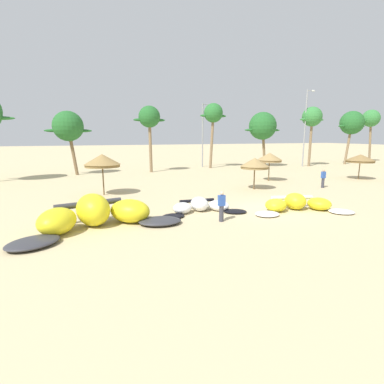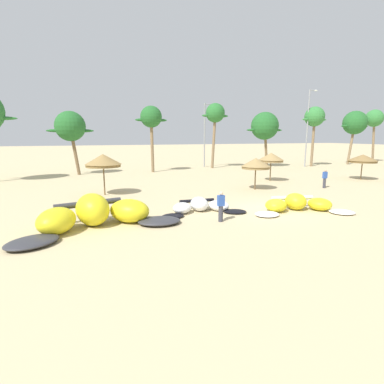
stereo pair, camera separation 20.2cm
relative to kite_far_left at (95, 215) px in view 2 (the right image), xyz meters
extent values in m
plane|color=#C6B284|center=(10.28, 0.26, -0.62)|extent=(260.00, 260.00, 0.00)
ellipsoid|color=#333338|center=(-2.57, -1.80, -0.46)|extent=(2.70, 2.53, 0.32)
ellipsoid|color=yellow|center=(-1.72, -0.40, -0.02)|extent=(2.31, 2.63, 1.20)
ellipsoid|color=yellow|center=(-0.09, 0.42, 0.19)|extent=(2.04, 2.48, 1.62)
ellipsoid|color=yellow|center=(1.73, 0.37, -0.02)|extent=(2.69, 2.65, 1.20)
ellipsoid|color=#333338|center=(3.09, -0.53, -0.46)|extent=(2.37, 1.87, 0.32)
cylinder|color=#333338|center=(-0.26, 1.17, 0.35)|extent=(3.38, 1.04, 0.31)
cube|color=#333338|center=(-0.05, 0.21, 0.19)|extent=(1.37, 1.04, 0.04)
ellipsoid|color=black|center=(4.08, 0.44, -0.54)|extent=(1.58, 1.37, 0.17)
ellipsoid|color=white|center=(4.85, 1.15, -0.31)|extent=(1.65, 1.70, 0.63)
ellipsoid|color=white|center=(6.00, 1.36, -0.20)|extent=(1.11, 1.41, 0.85)
ellipsoid|color=white|center=(7.12, 1.01, -0.31)|extent=(1.58, 1.69, 0.63)
ellipsoid|color=black|center=(7.80, 0.21, -0.54)|extent=(1.65, 1.49, 0.17)
cylinder|color=black|center=(6.03, 1.84, -0.10)|extent=(2.19, 0.33, 0.20)
cube|color=black|center=(6.00, 1.23, -0.20)|extent=(0.82, 0.53, 0.04)
ellipsoid|color=white|center=(9.20, -1.01, -0.52)|extent=(1.57, 1.41, 0.20)
ellipsoid|color=yellow|center=(10.26, -0.32, -0.25)|extent=(1.90, 1.88, 0.75)
ellipsoid|color=yellow|center=(11.68, -0.30, -0.12)|extent=(1.54, 1.68, 1.01)
ellipsoid|color=yellow|center=(12.94, -0.95, -0.25)|extent=(1.69, 1.79, 0.75)
ellipsoid|color=white|center=(13.59, -2.04, -0.52)|extent=(1.88, 1.83, 0.20)
cylinder|color=white|center=(11.80, 0.19, 0.00)|extent=(2.62, 0.84, 0.24)
cube|color=white|center=(11.65, -0.43, -0.12)|extent=(1.05, 0.72, 0.04)
cylinder|color=brown|center=(0.97, 8.40, 0.55)|extent=(0.10, 0.10, 2.33)
cone|color=olive|center=(0.97, 8.40, 2.10)|extent=(2.70, 2.70, 0.78)
cylinder|color=olive|center=(0.97, 8.40, 1.61)|extent=(2.56, 2.56, 0.20)
cylinder|color=brown|center=(13.00, 6.57, 0.35)|extent=(0.10, 0.10, 1.94)
cone|color=#9E7F4C|center=(13.00, 6.57, 1.67)|extent=(2.41, 2.41, 0.70)
cylinder|color=olive|center=(13.00, 6.57, 1.22)|extent=(2.29, 2.29, 0.20)
cylinder|color=brown|center=(16.96, 10.25, 0.42)|extent=(0.10, 0.10, 2.09)
cone|color=#9E7F4C|center=(16.96, 10.25, 1.82)|extent=(2.46, 2.46, 0.71)
cylinder|color=olive|center=(16.96, 10.25, 1.37)|extent=(2.34, 2.34, 0.20)
cylinder|color=brown|center=(26.32, 7.96, 0.35)|extent=(0.10, 0.10, 1.95)
cone|color=olive|center=(26.32, 7.96, 1.64)|extent=(2.83, 2.83, 0.62)
cylinder|color=brown|center=(26.32, 7.96, 1.23)|extent=(2.69, 2.69, 0.20)
cylinder|color=#383842|center=(19.01, 5.19, -0.20)|extent=(0.24, 0.24, 0.85)
cube|color=#2D51A8|center=(19.01, 5.19, 0.51)|extent=(0.36, 0.22, 0.56)
sphere|color=tan|center=(19.01, 5.19, 0.90)|extent=(0.20, 0.20, 0.20)
cylinder|color=#383842|center=(6.24, -1.18, -0.20)|extent=(0.24, 0.24, 0.85)
cube|color=#2D51A8|center=(6.24, -1.18, 0.51)|extent=(0.36, 0.22, 0.56)
sphere|color=beige|center=(6.24, -1.18, 0.90)|extent=(0.20, 0.20, 0.20)
ellipsoid|color=#286B2D|center=(-7.53, 18.43, 5.45)|extent=(2.79, 0.50, 0.36)
cylinder|color=brown|center=(-1.32, 21.90, 2.12)|extent=(0.97, 0.36, 5.49)
sphere|color=#236028|center=(-1.63, 21.90, 4.87)|extent=(3.34, 3.34, 3.34)
ellipsoid|color=#236028|center=(-2.97, 21.90, 4.37)|extent=(2.34, 0.50, 0.36)
ellipsoid|color=#236028|center=(-0.29, 21.90, 4.37)|extent=(2.34, 0.50, 0.36)
cylinder|color=#7F6647|center=(7.54, 21.52, 2.72)|extent=(0.44, 0.36, 6.68)
sphere|color=#236028|center=(7.50, 21.52, 6.05)|extent=(2.58, 2.58, 2.58)
ellipsoid|color=#236028|center=(6.47, 21.52, 5.67)|extent=(1.81, 0.50, 0.36)
ellipsoid|color=#236028|center=(8.54, 21.52, 5.67)|extent=(1.81, 0.50, 0.36)
cylinder|color=#7F6647|center=(16.54, 23.38, 3.11)|extent=(0.72, 0.36, 7.48)
sphere|color=#286B2D|center=(16.72, 23.38, 6.85)|extent=(2.58, 2.58, 2.58)
ellipsoid|color=#286B2D|center=(15.69, 23.38, 6.46)|extent=(1.81, 0.50, 0.36)
ellipsoid|color=#286B2D|center=(17.75, 23.38, 6.46)|extent=(1.81, 0.50, 0.36)
cylinder|color=brown|center=(23.94, 21.89, 2.26)|extent=(0.99, 0.36, 5.78)
sphere|color=#236028|center=(23.63, 21.89, 5.15)|extent=(3.82, 3.82, 3.82)
ellipsoid|color=#236028|center=(22.10, 21.89, 4.58)|extent=(2.67, 0.50, 0.36)
ellipsoid|color=#236028|center=(25.15, 21.89, 4.58)|extent=(2.67, 0.50, 0.36)
cylinder|color=#7F6647|center=(31.05, 20.68, 2.94)|extent=(0.39, 0.36, 7.12)
sphere|color=#337A38|center=(31.03, 20.68, 6.50)|extent=(2.81, 2.81, 2.81)
ellipsoid|color=#337A38|center=(29.91, 20.68, 6.08)|extent=(1.97, 0.50, 0.36)
ellipsoid|color=#337A38|center=(32.15, 20.68, 6.08)|extent=(1.97, 0.50, 0.36)
cylinder|color=#7F6647|center=(39.01, 21.31, 2.58)|extent=(1.07, 0.36, 6.41)
sphere|color=#236028|center=(39.37, 21.31, 5.78)|extent=(3.59, 3.59, 3.59)
ellipsoid|color=#236028|center=(37.94, 21.31, 5.25)|extent=(2.51, 0.50, 0.36)
ellipsoid|color=#236028|center=(40.81, 21.31, 5.25)|extent=(2.51, 0.50, 0.36)
cylinder|color=#7F6647|center=(45.60, 22.96, 3.01)|extent=(1.03, 0.36, 7.27)
sphere|color=#337A38|center=(45.27, 22.96, 6.65)|extent=(2.82, 2.82, 2.82)
ellipsoid|color=#337A38|center=(44.14, 22.96, 6.23)|extent=(1.98, 0.50, 0.36)
ellipsoid|color=#337A38|center=(46.40, 22.96, 6.23)|extent=(1.98, 0.50, 0.36)
cylinder|color=gray|center=(15.86, 25.09, 3.82)|extent=(0.18, 0.18, 8.89)
cylinder|color=gray|center=(16.62, 25.09, 8.12)|extent=(1.52, 0.10, 0.10)
ellipsoid|color=silver|center=(17.38, 25.09, 8.12)|extent=(0.56, 0.24, 0.20)
cylinder|color=gray|center=(29.83, 20.62, 4.79)|extent=(0.18, 0.18, 10.81)
cylinder|color=gray|center=(30.35, 20.62, 10.04)|extent=(1.04, 0.10, 0.10)
ellipsoid|color=silver|center=(30.87, 20.62, 10.04)|extent=(0.56, 0.24, 0.20)
camera|label=1|loc=(-0.50, -15.02, 3.85)|focal=28.16mm
camera|label=2|loc=(-0.31, -15.09, 3.85)|focal=28.16mm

